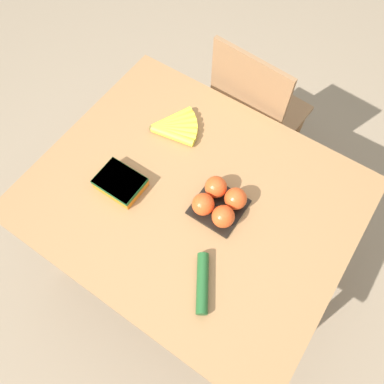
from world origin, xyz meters
name	(u,v)px	position (x,y,z in m)	size (l,w,h in m)	color
ground_plane	(192,256)	(0.00, 0.00, 0.00)	(12.00, 12.00, 0.00)	gray
dining_table	(192,207)	(0.00, 0.00, 0.66)	(1.20, 0.99, 0.76)	#9E7044
chair	(254,115)	(-0.07, 0.67, 0.51)	(0.45, 0.43, 0.97)	#8E6642
banana_bunch	(173,127)	(-0.24, 0.21, 0.78)	(0.20, 0.19, 0.03)	brown
tomato_pack	(219,202)	(0.11, 0.01, 0.81)	(0.18, 0.18, 0.09)	black
carrot_bag	(120,182)	(-0.25, -0.12, 0.79)	(0.17, 0.13, 0.05)	orange
cucumber_near	(203,283)	(0.22, -0.26, 0.78)	(0.14, 0.19, 0.04)	#1E5123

